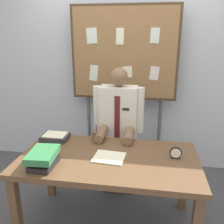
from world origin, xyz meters
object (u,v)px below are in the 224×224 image
at_px(person, 118,136).
at_px(book_stack, 43,158).
at_px(open_notebook, 109,157).
at_px(paper_tray, 55,137).
at_px(desk, 109,166).
at_px(bulletin_board, 124,56).
at_px(desk_clock, 176,153).
at_px(pen_holder, 96,136).

xyz_separation_m(person, book_stack, (-0.49, -0.86, 0.14)).
height_order(open_notebook, paper_tray, paper_tray).
relative_size(desk, book_stack, 4.93).
xyz_separation_m(desk, bulletin_board, (-0.00, 1.11, 0.85)).
xyz_separation_m(desk_clock, paper_tray, (-1.17, 0.21, -0.02)).
relative_size(person, open_notebook, 5.39).
xyz_separation_m(open_notebook, desk_clock, (0.56, 0.09, 0.04)).
bearing_deg(book_stack, bulletin_board, 69.73).
bearing_deg(open_notebook, person, 90.77).
relative_size(person, pen_holder, 8.85).
bearing_deg(book_stack, paper_tray, 101.31).
bearing_deg(book_stack, desk_clock, 15.59).
bearing_deg(bulletin_board, book_stack, -110.27).
relative_size(desk, paper_tray, 5.97).
height_order(person, book_stack, person).
bearing_deg(person, desk_clock, -44.57).
relative_size(desk, desk_clock, 14.81).
xyz_separation_m(book_stack, paper_tray, (-0.10, 0.51, -0.04)).
bearing_deg(open_notebook, desk_clock, 8.84).
height_order(book_stack, open_notebook, book_stack).
height_order(pen_holder, paper_tray, pen_holder).
height_order(bulletin_board, desk_clock, bulletin_board).
distance_m(person, desk_clock, 0.81).
bearing_deg(book_stack, pen_holder, 61.09).
relative_size(open_notebook, pen_holder, 1.64).
xyz_separation_m(bulletin_board, open_notebook, (0.01, -1.13, -0.76)).
distance_m(desk, open_notebook, 0.10).
bearing_deg(bulletin_board, person, -89.99).
relative_size(open_notebook, paper_tray, 1.01).
xyz_separation_m(bulletin_board, paper_tray, (-0.60, -0.83, -0.74)).
bearing_deg(open_notebook, pen_holder, 119.43).
xyz_separation_m(bulletin_board, desk_clock, (0.57, -1.04, -0.72)).
bearing_deg(person, paper_tray, -149.24).
bearing_deg(paper_tray, desk_clock, -10.18).
distance_m(desk, book_stack, 0.57).
height_order(open_notebook, desk_clock, desk_clock).
bearing_deg(desk_clock, paper_tray, 169.82).
bearing_deg(open_notebook, book_stack, -157.35).
xyz_separation_m(pen_holder, paper_tray, (-0.41, -0.05, -0.02)).
distance_m(bulletin_board, book_stack, 1.59).
relative_size(bulletin_board, desk_clock, 19.83).
bearing_deg(pen_holder, bulletin_board, 76.56).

